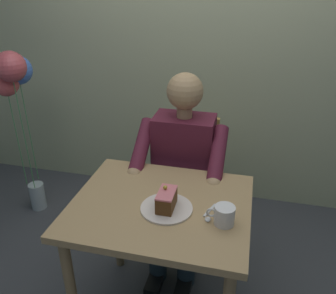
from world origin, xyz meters
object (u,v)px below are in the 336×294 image
Objects in this scene: dining_table at (161,222)px; cake_slice at (166,200)px; coffee_cup at (224,215)px; balloon_display at (15,89)px; dessert_spoon at (209,215)px; seated_person at (181,172)px; chair at (186,179)px.

cake_slice is (-0.04, 0.04, 0.17)m from dining_table.
balloon_display reaches higher than coffee_cup.
cake_slice reaches higher than dessert_spoon.
coffee_cup is at bearing 152.28° from balloon_display.
dessert_spoon is at bearing 114.51° from seated_person.
dining_table is 0.66m from chair.
chair is 0.77m from dessert_spoon.
balloon_display is (1.56, -0.82, 0.20)m from coffee_cup.
chair is at bearing -71.13° from dessert_spoon.
seated_person is at bearing 168.12° from balloon_display.
chair reaches higher than dining_table.
coffee_cup is at bearing 171.41° from cake_slice.
dessert_spoon is (-0.24, 0.52, 0.11)m from seated_person.
dining_table is at bearing 90.00° from chair.
coffee_cup is (-0.31, 0.55, 0.15)m from seated_person.
balloon_display is (1.25, -0.09, 0.50)m from chair.
coffee_cup is at bearing 112.78° from chair.
dessert_spoon is at bearing 169.43° from dining_table.
chair is 7.28× the size of coffee_cup.
chair is at bearing -90.00° from seated_person.
seated_person is at bearing 90.00° from chair.
balloon_display is (1.49, -0.78, 0.25)m from dessert_spoon.
seated_person is (0.00, 0.17, 0.15)m from chair.
chair is at bearing -86.73° from cake_slice.
balloon_display reaches higher than cake_slice.
cake_slice is at bearing 148.92° from balloon_display.
cake_slice is (-0.04, 0.69, 0.31)m from chair.
cake_slice is (-0.04, 0.51, 0.16)m from seated_person.
dining_table is 5.96× the size of dessert_spoon.
dessert_spoon reaches higher than dining_table.
dessert_spoon is 1.70m from balloon_display.
seated_person is 9.97× the size of coffee_cup.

